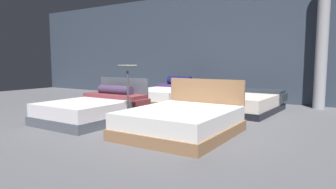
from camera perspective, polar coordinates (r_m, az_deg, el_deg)
ground_plane at (r=6.51m, az=-0.94°, el=-4.64°), size 18.00×18.00×0.02m
showroom_back_wall at (r=9.79m, az=11.63°, el=9.21°), size 18.00×0.06×3.50m
bed_0 at (r=6.39m, az=-13.74°, el=-2.74°), size 1.60×2.02×0.86m
bed_1 at (r=5.04m, az=2.61°, el=-5.18°), size 1.65×1.97×0.89m
bed_2 at (r=8.67m, az=-0.07°, el=-0.19°), size 1.55×2.09×0.78m
bed_3 at (r=7.62m, az=13.80°, el=-1.47°), size 1.77×2.18×0.50m
price_sign at (r=5.52m, az=-7.66°, el=-1.74°), size 0.28×0.24×1.17m
support_pillar at (r=8.72m, az=27.38°, el=9.04°), size 0.30×0.30×3.50m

